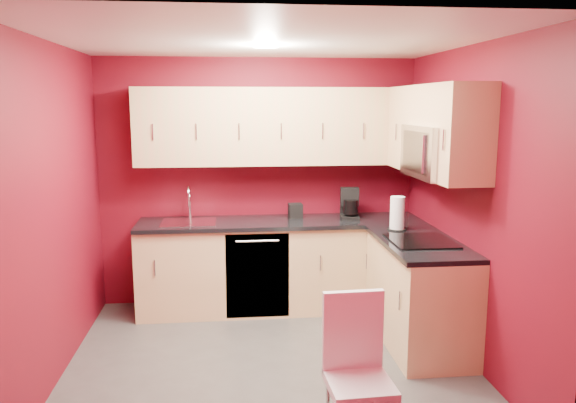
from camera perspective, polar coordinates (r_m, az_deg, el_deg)
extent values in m
plane|color=#454341|center=(4.69, -1.82, -15.95)|extent=(3.20, 3.20, 0.00)
plane|color=white|center=(4.24, -2.02, 16.06)|extent=(3.20, 3.20, 0.00)
plane|color=#5E0914|center=(5.77, -3.00, 1.98)|extent=(3.20, 0.00, 3.20)
plane|color=#5E0914|center=(2.84, 0.29, -6.34)|extent=(3.20, 0.00, 3.20)
plane|color=#5E0914|center=(4.48, -22.81, -1.10)|extent=(0.00, 3.00, 3.00)
plane|color=#5E0914|center=(4.69, 17.99, -0.34)|extent=(0.00, 3.00, 3.00)
cube|color=#ECC187|center=(5.67, -0.72, -6.60)|extent=(2.80, 0.60, 0.87)
cube|color=#ECC187|center=(5.00, 13.14, -9.13)|extent=(0.60, 1.30, 0.87)
cube|color=black|center=(5.54, -0.72, -2.13)|extent=(2.80, 0.63, 0.04)
cube|color=black|center=(4.86, 13.24, -4.11)|extent=(0.63, 1.27, 0.04)
cube|color=tan|center=(5.56, -0.87, 7.64)|extent=(2.80, 0.35, 0.75)
cube|color=tan|center=(5.36, 12.84, 7.31)|extent=(0.35, 0.57, 0.75)
cube|color=tan|center=(4.29, 17.82, 6.50)|extent=(0.35, 0.22, 0.75)
cube|color=tan|center=(4.73, 15.55, 9.43)|extent=(0.35, 0.76, 0.33)
cube|color=silver|center=(4.74, 15.06, 4.92)|extent=(0.40, 0.76, 0.42)
cube|color=black|center=(4.68, 12.88, 4.94)|extent=(0.02, 0.62, 0.33)
cylinder|color=silver|center=(4.46, 13.58, 4.68)|extent=(0.02, 0.02, 0.29)
cube|color=black|center=(4.82, 13.33, -3.93)|extent=(0.50, 0.55, 0.01)
cube|color=silver|center=(5.52, -10.06, -2.16)|extent=(0.52, 0.42, 0.02)
cylinder|color=silver|center=(5.69, -9.96, -0.41)|extent=(0.02, 0.02, 0.26)
torus|color=silver|center=(5.60, -10.05, 0.77)|extent=(0.02, 0.16, 0.16)
cylinder|color=silver|center=(5.54, -10.08, 0.04)|extent=(0.02, 0.02, 0.12)
cube|color=black|center=(5.37, -3.11, -7.55)|extent=(0.60, 0.02, 0.82)
cylinder|color=white|center=(4.54, -2.29, 15.47)|extent=(0.20, 0.20, 0.01)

